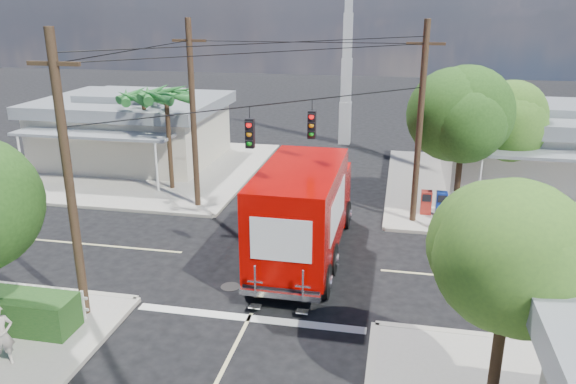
# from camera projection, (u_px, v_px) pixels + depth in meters

# --- Properties ---
(ground) EXTENTS (120.00, 120.00, 0.00)m
(ground) POSITION_uv_depth(u_px,v_px,m) (278.00, 261.00, 21.99)
(ground) COLOR black
(ground) RESTS_ON ground
(sidewalk_ne) EXTENTS (14.12, 14.12, 0.14)m
(sidewalk_ne) POSITION_uv_depth(u_px,v_px,m) (520.00, 191.00, 30.02)
(sidewalk_ne) COLOR #9D988D
(sidewalk_ne) RESTS_ON ground
(sidewalk_nw) EXTENTS (14.12, 14.12, 0.14)m
(sidewalk_nw) POSITION_uv_depth(u_px,v_px,m) (142.00, 168.00, 34.12)
(sidewalk_nw) COLOR #9D988D
(sidewalk_nw) RESTS_ON ground
(road_markings) EXTENTS (32.00, 32.00, 0.01)m
(road_markings) POSITION_uv_depth(u_px,v_px,m) (269.00, 278.00, 20.62)
(road_markings) COLOR beige
(road_markings) RESTS_ON ground
(building_ne) EXTENTS (11.80, 10.20, 4.50)m
(building_ne) POSITION_uv_depth(u_px,v_px,m) (554.00, 147.00, 30.01)
(building_ne) COLOR beige
(building_ne) RESTS_ON sidewalk_ne
(building_nw) EXTENTS (10.80, 10.20, 4.30)m
(building_nw) POSITION_uv_depth(u_px,v_px,m) (134.00, 127.00, 35.12)
(building_nw) COLOR beige
(building_nw) RESTS_ON sidewalk_nw
(radio_tower) EXTENTS (0.80, 0.80, 17.00)m
(radio_tower) POSITION_uv_depth(u_px,v_px,m) (347.00, 64.00, 38.67)
(radio_tower) COLOR silver
(radio_tower) RESTS_ON ground
(tree_ne_front) EXTENTS (4.21, 4.14, 6.66)m
(tree_ne_front) POSITION_uv_depth(u_px,v_px,m) (465.00, 116.00, 25.39)
(tree_ne_front) COLOR #422D1C
(tree_ne_front) RESTS_ON sidewalk_ne
(tree_ne_back) EXTENTS (3.77, 3.66, 5.82)m
(tree_ne_back) POSITION_uv_depth(u_px,v_px,m) (515.00, 121.00, 27.13)
(tree_ne_back) COLOR #422D1C
(tree_ne_back) RESTS_ON sidewalk_ne
(tree_se) EXTENTS (3.67, 3.54, 5.62)m
(tree_se) POSITION_uv_depth(u_px,v_px,m) (511.00, 262.00, 12.65)
(tree_se) COLOR #422D1C
(tree_se) RESTS_ON sidewalk_se
(palm_nw_front) EXTENTS (3.01, 3.08, 5.59)m
(palm_nw_front) POSITION_uv_depth(u_px,v_px,m) (166.00, 97.00, 28.76)
(palm_nw_front) COLOR #422D1C
(palm_nw_front) RESTS_ON sidewalk_nw
(palm_nw_back) EXTENTS (3.01, 3.08, 5.19)m
(palm_nw_back) POSITION_uv_depth(u_px,v_px,m) (143.00, 98.00, 30.65)
(palm_nw_back) COLOR #422D1C
(palm_nw_back) RESTS_ON sidewalk_nw
(utility_poles) EXTENTS (12.00, 10.68, 9.00)m
(utility_poles) POSITION_uv_depth(u_px,v_px,m) (247.00, 134.00, 22.29)
(utility_poles) COLOR #473321
(utility_poles) RESTS_ON ground
(picket_fence) EXTENTS (5.94, 0.06, 1.00)m
(picket_fence) POSITION_uv_depth(u_px,v_px,m) (4.00, 295.00, 18.04)
(picket_fence) COLOR silver
(picket_fence) RESTS_ON sidewalk_sw
(vending_boxes) EXTENTS (1.90, 0.50, 1.10)m
(vending_boxes) POSITION_uv_depth(u_px,v_px,m) (441.00, 203.00, 26.30)
(vending_boxes) COLOR #B0271E
(vending_boxes) RESTS_ON sidewalk_ne
(delivery_truck) EXTENTS (2.99, 9.11, 3.92)m
(delivery_truck) POSITION_uv_depth(u_px,v_px,m) (304.00, 210.00, 21.73)
(delivery_truck) COLOR black
(delivery_truck) RESTS_ON ground
(parked_car) EXTENTS (6.40, 3.37, 1.72)m
(parked_car) POSITION_uv_depth(u_px,v_px,m) (544.00, 237.00, 22.05)
(parked_car) COLOR silver
(parked_car) RESTS_ON ground
(pedestrian) EXTENTS (0.78, 0.77, 1.81)m
(pedestrian) POSITION_uv_depth(u_px,v_px,m) (1.00, 335.00, 15.21)
(pedestrian) COLOR #C1B3A4
(pedestrian) RESTS_ON sidewalk_sw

